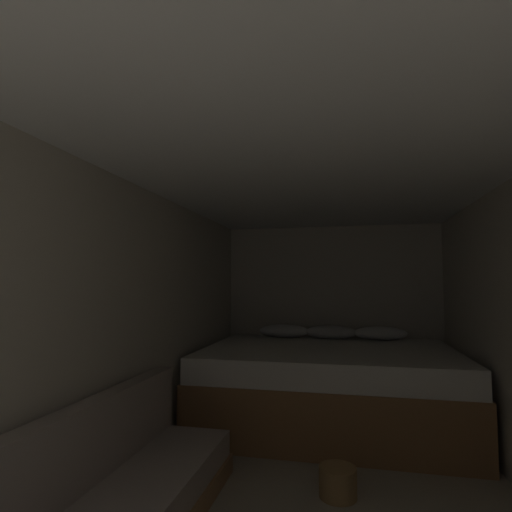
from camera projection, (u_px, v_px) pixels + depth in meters
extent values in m
cube|color=beige|center=(332.00, 312.00, 5.08)|extent=(2.70, 0.05, 2.13)
cube|color=beige|center=(115.00, 335.00, 2.72)|extent=(0.05, 5.38, 2.13)
cube|color=white|center=(313.00, 162.00, 2.51)|extent=(2.70, 5.38, 0.05)
cube|color=olive|center=(329.00, 398.00, 4.08)|extent=(2.48, 1.80, 0.54)
cube|color=white|center=(328.00, 359.00, 4.10)|extent=(2.44, 1.76, 0.23)
ellipsoid|color=white|center=(284.00, 331.00, 4.92)|extent=(0.60, 0.30, 0.15)
ellipsoid|color=white|center=(380.00, 333.00, 4.67)|extent=(0.60, 0.30, 0.15)
ellipsoid|color=white|center=(331.00, 332.00, 4.80)|extent=(0.60, 0.30, 0.15)
cube|color=#A8998E|center=(38.00, 473.00, 1.89)|extent=(0.12, 2.69, 0.44)
cylinder|color=olive|center=(338.00, 482.00, 2.70)|extent=(0.25, 0.25, 0.19)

